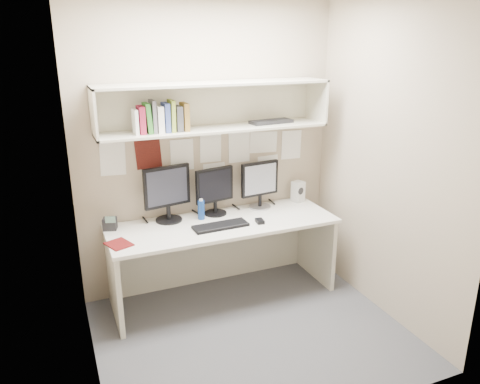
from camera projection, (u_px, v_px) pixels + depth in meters
name	position (u px, v px, depth m)	size (l,w,h in m)	color
floor	(252.00, 334.00, 3.77)	(2.40, 2.00, 0.01)	#46464B
wall_back	(208.00, 150.00, 4.24)	(2.40, 0.02, 2.60)	tan
wall_front	(330.00, 229.00, 2.49)	(2.40, 0.02, 2.60)	tan
wall_left	(79.00, 200.00, 2.92)	(0.02, 2.00, 2.60)	tan
wall_right	(388.00, 163.00, 3.80)	(0.02, 2.00, 2.60)	tan
desk	(223.00, 259.00, 4.22)	(2.00, 0.70, 0.73)	silver
overhead_hutch	(213.00, 106.00, 3.99)	(2.00, 0.38, 0.40)	beige
pinned_papers	(209.00, 156.00, 4.25)	(1.92, 0.01, 0.48)	white
monitor_left	(167.00, 192.00, 4.06)	(0.42, 0.23, 0.49)	black
monitor_center	(215.00, 189.00, 4.23)	(0.37, 0.20, 0.43)	black
monitor_right	(260.00, 183.00, 4.39)	(0.38, 0.21, 0.45)	#A5A5AA
keyboard	(221.00, 226.00, 3.99)	(0.47, 0.17, 0.02)	black
mouse	(260.00, 221.00, 4.09)	(0.06, 0.10, 0.03)	black
speaker	(298.00, 191.00, 4.60)	(0.13, 0.13, 0.20)	beige
blue_bottle	(201.00, 210.00, 4.15)	(0.06, 0.06, 0.19)	navy
maroon_notebook	(119.00, 244.00, 3.65)	(0.16, 0.20, 0.01)	#580F0F
desk_phone	(110.00, 224.00, 3.93)	(0.13, 0.13, 0.13)	black
book_stack	(161.00, 118.00, 3.77)	(0.44, 0.16, 0.26)	white
hutch_tray	(271.00, 122.00, 4.20)	(0.39, 0.15, 0.03)	black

